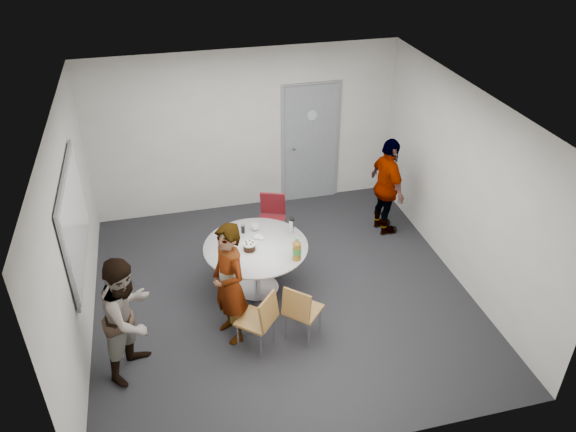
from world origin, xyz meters
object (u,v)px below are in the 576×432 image
object	(u,v)px
table	(258,252)
person_right	(387,187)
person_left	(129,316)
person_main	(229,284)
chair_near_left	(261,317)
chair_far	(272,215)
chair_near_right	(300,309)
whiteboard	(75,220)
door	(311,144)

from	to	relation	value
table	person_right	world-z (taller)	person_right
person_right	person_left	bearing A→B (deg)	112.26
table	person_main	xyz separation A→B (m)	(-0.51, -0.80, 0.17)
person_left	person_right	size ratio (longest dim) A/B	0.96
table	chair_near_left	distance (m)	1.14
person_main	person_left	world-z (taller)	person_main
chair_far	person_main	distance (m)	2.11
chair_near_left	person_right	xyz separation A→B (m)	(2.43, 2.08, 0.30)
chair_near_right	person_main	size ratio (longest dim) A/B	0.50
whiteboard	table	xyz separation A→B (m)	(2.18, -0.02, -0.82)
chair_near_right	door	bearing A→B (deg)	115.39
whiteboard	person_left	size ratio (longest dim) A/B	1.24
person_main	person_right	world-z (taller)	person_main
chair_far	person_right	bearing A→B (deg)	-162.34
door	person_left	xyz separation A→B (m)	(-3.05, -3.35, -0.26)
door	table	xyz separation A→B (m)	(-1.38, -2.31, -0.39)
table	person_main	distance (m)	0.96
person_left	chair_near_left	bearing A→B (deg)	-60.16
chair_near_left	chair_far	size ratio (longest dim) A/B	0.98
table	chair_near_right	size ratio (longest dim) A/B	1.71
chair_near_left	table	bearing A→B (deg)	31.08
table	door	bearing A→B (deg)	59.17
person_left	person_right	world-z (taller)	person_right
chair_near_right	person_right	size ratio (longest dim) A/B	0.51
whiteboard	chair_far	bearing A→B (deg)	21.87
whiteboard	chair_far	world-z (taller)	whiteboard
chair_near_right	person_right	bearing A→B (deg)	89.80
door	chair_near_right	distance (m)	3.60
whiteboard	chair_near_left	xyz separation A→B (m)	(1.99, -1.14, -0.96)
person_left	table	bearing A→B (deg)	-25.35
chair_near_left	person_left	bearing A→B (deg)	128.33
person_right	whiteboard	bearing A→B (deg)	97.04
whiteboard	person_main	bearing A→B (deg)	-26.20
whiteboard	person_main	size ratio (longest dim) A/B	1.18
chair_near_left	chair_near_right	distance (m)	0.49
chair_far	person_main	size ratio (longest dim) A/B	0.52
person_right	chair_near_left	bearing A→B (deg)	125.65
chair_near_right	chair_far	distance (m)	2.16
door	chair_far	size ratio (longest dim) A/B	2.55
chair_far	person_right	xyz separation A→B (m)	(1.81, -0.10, 0.29)
chair_near_left	person_main	world-z (taller)	person_main
chair_near_left	chair_far	bearing A→B (deg)	25.34
table	chair_near_right	xyz separation A→B (m)	(0.29, -1.08, -0.14)
chair_far	person_right	world-z (taller)	person_right
table	chair_far	world-z (taller)	table
chair_near_left	person_left	size ratio (longest dim) A/B	0.53
door	person_left	distance (m)	4.54
table	person_left	size ratio (longest dim) A/B	0.90
person_left	chair_far	bearing A→B (deg)	-12.05
person_right	chair_far	bearing A→B (deg)	81.72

